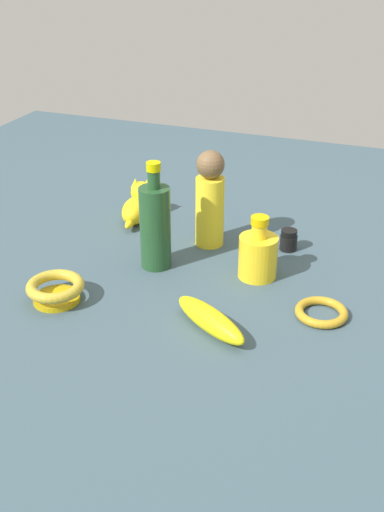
% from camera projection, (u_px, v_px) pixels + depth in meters
% --- Properties ---
extents(ground, '(2.00, 2.00, 0.00)m').
position_uv_depth(ground, '(192.00, 291.00, 1.19)').
color(ground, '#384C56').
extents(bottle_tall, '(0.06, 0.06, 0.22)m').
position_uv_depth(bottle_tall, '(155.00, 225.00, 1.24)').
color(bottle_tall, '#1F4624').
rests_on(bottle_tall, ground).
extents(bowl, '(0.11, 0.11, 0.04)m').
position_uv_depth(bowl, '(56.00, 289.00, 1.15)').
color(bowl, '#BD9B0F').
rests_on(bowl, ground).
extents(banana, '(0.17, 0.13, 0.04)m').
position_uv_depth(banana, '(210.00, 320.00, 1.07)').
color(banana, yellow).
rests_on(banana, ground).
extents(bottle_short, '(0.08, 0.08, 0.13)m').
position_uv_depth(bottle_short, '(258.00, 255.00, 1.22)').
color(bottle_short, yellow).
rests_on(bottle_short, ground).
extents(person_figure_adult, '(0.07, 0.07, 0.21)m').
position_uv_depth(person_figure_adult, '(210.00, 199.00, 1.32)').
color(person_figure_adult, yellow).
rests_on(person_figure_adult, ground).
extents(cat_figurine, '(0.07, 0.14, 0.09)m').
position_uv_depth(cat_figurine, '(138.00, 205.00, 1.46)').
color(cat_figurine, gold).
rests_on(cat_figurine, ground).
extents(nail_polish_jar, '(0.04, 0.04, 0.05)m').
position_uv_depth(nail_polish_jar, '(289.00, 240.00, 1.33)').
color(nail_polish_jar, black).
rests_on(nail_polish_jar, ground).
extents(bangle, '(0.09, 0.09, 0.02)m').
position_uv_depth(bangle, '(321.00, 313.00, 1.11)').
color(bangle, '#B4861E').
rests_on(bangle, ground).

